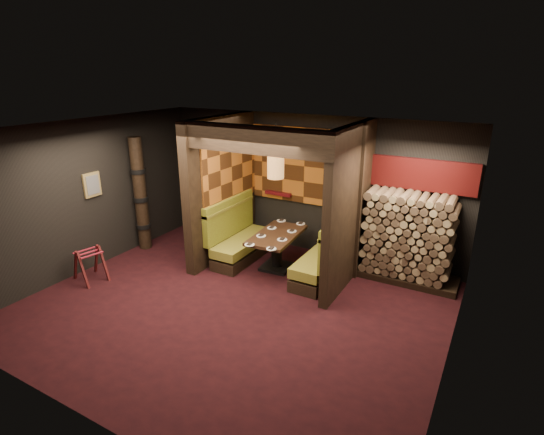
{
  "coord_description": "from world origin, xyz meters",
  "views": [
    {
      "loc": [
        3.52,
        -4.99,
        3.68
      ],
      "look_at": [
        0.0,
        1.3,
        1.15
      ],
      "focal_mm": 28.0,
      "sensor_mm": 36.0,
      "label": 1
    }
  ],
  "objects_px": {
    "totem_column": "(140,195)",
    "firewood_stack": "(412,239)",
    "booth_bench_left": "(239,240)",
    "booth_bench_right": "(326,259)",
    "pendant_lamp": "(276,166)",
    "dining_table": "(277,245)",
    "luggage_rack": "(90,263)"
  },
  "relations": [
    {
      "from": "booth_bench_right",
      "to": "firewood_stack",
      "type": "distance_m",
      "value": 1.58
    },
    {
      "from": "booth_bench_right",
      "to": "pendant_lamp",
      "type": "relative_size",
      "value": 1.55
    },
    {
      "from": "pendant_lamp",
      "to": "booth_bench_right",
      "type": "bearing_deg",
      "value": 6.01
    },
    {
      "from": "pendant_lamp",
      "to": "dining_table",
      "type": "bearing_deg",
      "value": 90.0
    },
    {
      "from": "dining_table",
      "to": "luggage_rack",
      "type": "xyz_separation_m",
      "value": [
        -2.75,
        -2.09,
        -0.15
      ]
    },
    {
      "from": "pendant_lamp",
      "to": "luggage_rack",
      "type": "xyz_separation_m",
      "value": [
        -2.75,
        -2.04,
        -1.71
      ]
    },
    {
      "from": "booth_bench_right",
      "to": "totem_column",
      "type": "relative_size",
      "value": 0.67
    },
    {
      "from": "booth_bench_right",
      "to": "totem_column",
      "type": "bearing_deg",
      "value": -172.14
    },
    {
      "from": "pendant_lamp",
      "to": "luggage_rack",
      "type": "relative_size",
      "value": 1.48
    },
    {
      "from": "booth_bench_left",
      "to": "booth_bench_right",
      "type": "relative_size",
      "value": 1.0
    },
    {
      "from": "pendant_lamp",
      "to": "luggage_rack",
      "type": "bearing_deg",
      "value": -143.45
    },
    {
      "from": "totem_column",
      "to": "booth_bench_right",
      "type": "bearing_deg",
      "value": 7.86
    },
    {
      "from": "pendant_lamp",
      "to": "firewood_stack",
      "type": "bearing_deg",
      "value": 18.93
    },
    {
      "from": "totem_column",
      "to": "firewood_stack",
      "type": "xyz_separation_m",
      "value": [
        5.33,
        1.25,
        -0.37
      ]
    },
    {
      "from": "booth_bench_left",
      "to": "booth_bench_right",
      "type": "bearing_deg",
      "value": 0.0
    },
    {
      "from": "booth_bench_right",
      "to": "firewood_stack",
      "type": "relative_size",
      "value": 0.92
    },
    {
      "from": "firewood_stack",
      "to": "booth_bench_left",
      "type": "bearing_deg",
      "value": -167.83
    },
    {
      "from": "booth_bench_left",
      "to": "totem_column",
      "type": "distance_m",
      "value": 2.3
    },
    {
      "from": "booth_bench_right",
      "to": "luggage_rack",
      "type": "xyz_separation_m",
      "value": [
        -3.74,
        -2.14,
        -0.07
      ]
    },
    {
      "from": "booth_bench_left",
      "to": "totem_column",
      "type": "relative_size",
      "value": 0.67
    },
    {
      "from": "booth_bench_left",
      "to": "totem_column",
      "type": "xyz_separation_m",
      "value": [
        -2.09,
        -0.55,
        0.79
      ]
    },
    {
      "from": "firewood_stack",
      "to": "pendant_lamp",
      "type": "bearing_deg",
      "value": -161.07
    },
    {
      "from": "totem_column",
      "to": "firewood_stack",
      "type": "distance_m",
      "value": 5.49
    },
    {
      "from": "pendant_lamp",
      "to": "firewood_stack",
      "type": "height_order",
      "value": "pendant_lamp"
    },
    {
      "from": "booth_bench_left",
      "to": "firewood_stack",
      "type": "xyz_separation_m",
      "value": [
        3.25,
        0.7,
        0.42
      ]
    },
    {
      "from": "booth_bench_left",
      "to": "totem_column",
      "type": "height_order",
      "value": "totem_column"
    },
    {
      "from": "dining_table",
      "to": "firewood_stack",
      "type": "bearing_deg",
      "value": 17.83
    },
    {
      "from": "booth_bench_left",
      "to": "dining_table",
      "type": "height_order",
      "value": "booth_bench_left"
    },
    {
      "from": "booth_bench_right",
      "to": "luggage_rack",
      "type": "bearing_deg",
      "value": -150.21
    },
    {
      "from": "dining_table",
      "to": "totem_column",
      "type": "bearing_deg",
      "value": -170.59
    },
    {
      "from": "dining_table",
      "to": "firewood_stack",
      "type": "relative_size",
      "value": 0.82
    },
    {
      "from": "booth_bench_left",
      "to": "luggage_rack",
      "type": "relative_size",
      "value": 2.29
    }
  ]
}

